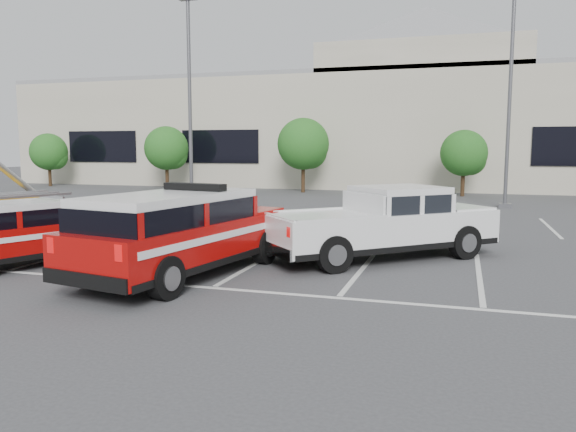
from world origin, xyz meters
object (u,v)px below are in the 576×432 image
tree_mid_right (465,155)px  ladder_suv (20,237)px  fire_chief_suv (182,239)px  tree_far_left (50,153)px  tree_mid_left (305,146)px  light_pole_left (190,101)px  light_pole_mid (510,100)px  convention_building (401,125)px  white_pickup (383,230)px  tree_left (168,150)px

tree_mid_right → ladder_suv: (-10.63, -24.23, -1.78)m
tree_mid_right → fire_chief_suv: (-6.23, -24.03, -1.64)m
tree_far_left → tree_mid_right: same height
ladder_suv → tree_mid_left: bearing=111.5°
tree_mid_left → tree_mid_right: size_ratio=1.21×
light_pole_left → ladder_suv: size_ratio=2.08×
tree_far_left → light_pole_mid: 32.59m
convention_building → light_pole_mid: bearing=-66.7°
light_pole_mid → fire_chief_suv: bearing=-114.3°
tree_mid_left → ladder_suv: tree_mid_left is taller
fire_chief_suv → tree_mid_right: bearing=85.9°
tree_mid_right → light_pole_mid: (1.91, -6.05, 2.68)m
convention_building → tree_mid_right: bearing=-63.4°
light_pole_left → white_pickup: (10.98, -10.58, -4.43)m
tree_far_left → tree_left: (10.00, 0.00, 0.27)m
tree_left → fire_chief_suv: tree_left is taller
convention_building → tree_mid_left: (-5.09, -9.82, -1.68)m
convention_building → tree_left: size_ratio=13.58×
convention_building → tree_far_left: size_ratio=15.04×
convention_building → white_pickup: convention_building is taller
fire_chief_suv → tree_left: bearing=130.3°
tree_mid_left → tree_mid_right: bearing=-0.0°
light_pole_left → light_pole_mid: 15.52m
tree_mid_right → light_pole_mid: bearing=-72.5°
convention_building → white_pickup: (2.80, -30.44, -3.96)m
tree_mid_left → white_pickup: bearing=-69.1°
fire_chief_suv → light_pole_mid: bearing=76.1°
tree_far_left → fire_chief_suv: 33.84m
light_pole_left → tree_mid_left: bearing=72.9°
fire_chief_suv → ladder_suv: bearing=-166.9°
tree_left → tree_mid_left: size_ratio=0.91×
fire_chief_suv → tree_mid_left: bearing=109.4°
light_pole_mid → fire_chief_suv: size_ratio=1.63×
tree_mid_right → tree_far_left: bearing=180.0°
light_pole_mid → convention_building: bearing=113.3°
tree_far_left → fire_chief_suv: size_ratio=0.64×
light_pole_left → light_pole_mid: same height
light_pole_left → light_pole_mid: (15.00, 4.00, 0.00)m
tree_mid_left → light_pole_left: bearing=-107.1°
light_pole_left → ladder_suv: bearing=-80.2°
tree_mid_left → light_pole_left: light_pole_left is taller
tree_mid_right → white_pickup: 20.81m
tree_far_left → light_pole_left: 19.85m
convention_building → white_pickup: size_ratio=9.93×
light_pole_left → white_pickup: light_pole_left is taller
tree_mid_right → light_pole_left: 16.72m
light_pole_mid → ladder_suv: 22.54m
light_pole_mid → fire_chief_suv: 20.21m
tree_mid_right → light_pole_left: size_ratio=0.39×
fire_chief_suv → white_pickup: 5.35m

